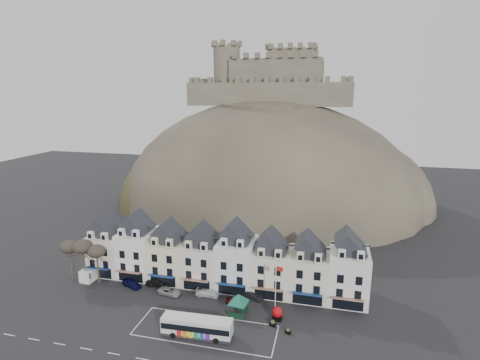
% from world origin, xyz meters
% --- Properties ---
extents(ground, '(300.00, 300.00, 0.00)m').
position_xyz_m(ground, '(0.00, 0.00, 0.00)').
color(ground, black).
rests_on(ground, ground).
extents(coach_bay_markings, '(22.00, 7.50, 0.01)m').
position_xyz_m(coach_bay_markings, '(2.00, 1.25, 0.00)').
color(coach_bay_markings, silver).
rests_on(coach_bay_markings, ground).
extents(townhouse_terrace, '(54.40, 9.35, 11.80)m').
position_xyz_m(townhouse_terrace, '(0.15, 15.97, 5.30)').
color(townhouse_terrace, silver).
rests_on(townhouse_terrace, ground).
extents(castle_hill, '(100.00, 76.00, 68.00)m').
position_xyz_m(castle_hill, '(1.25, 68.95, 0.11)').
color(castle_hill, '#36312A').
rests_on(castle_hill, ground).
extents(castle, '(50.20, 22.20, 22.00)m').
position_xyz_m(castle, '(0.51, 75.93, 40.19)').
color(castle, brown).
rests_on(castle, ground).
extents(tree_left_far, '(3.61, 3.61, 8.24)m').
position_xyz_m(tree_left_far, '(-29.00, 10.50, 6.90)').
color(tree_left_far, '#312A1F').
rests_on(tree_left_far, ground).
extents(tree_left_mid, '(3.78, 3.78, 8.64)m').
position_xyz_m(tree_left_mid, '(-26.00, 10.50, 7.24)').
color(tree_left_mid, '#312A1F').
rests_on(tree_left_mid, ground).
extents(tree_left_near, '(3.43, 3.43, 7.84)m').
position_xyz_m(tree_left_near, '(-23.00, 10.50, 6.55)').
color(tree_left_near, '#312A1F').
rests_on(tree_left_near, ground).
extents(bus, '(10.97, 3.02, 3.07)m').
position_xyz_m(bus, '(1.21, -0.36, 1.70)').
color(bus, '#262628').
rests_on(bus, ground).
extents(bus_shelter, '(5.97, 5.97, 3.81)m').
position_xyz_m(bus_shelter, '(6.01, 6.56, 2.96)').
color(bus_shelter, black).
rests_on(bus_shelter, ground).
extents(red_buoy, '(1.77, 1.77, 2.19)m').
position_xyz_m(red_buoy, '(12.51, 6.77, 1.12)').
color(red_buoy, black).
rests_on(red_buoy, ground).
extents(flagpole, '(1.25, 0.45, 8.93)m').
position_xyz_m(flagpole, '(11.98, 8.44, 5.10)').
color(flagpole, silver).
rests_on(flagpole, ground).
extents(white_van, '(2.63, 5.40, 2.40)m').
position_xyz_m(white_van, '(-25.44, 12.00, 1.21)').
color(white_van, white).
rests_on(white_van, ground).
extents(planter_west, '(1.18, 0.86, 1.06)m').
position_xyz_m(planter_west, '(12.06, 4.82, 0.51)').
color(planter_west, black).
rests_on(planter_west, ground).
extents(planter_east, '(1.00, 0.78, 0.89)m').
position_xyz_m(planter_east, '(14.64, 3.50, 0.43)').
color(planter_east, black).
rests_on(planter_east, ground).
extents(car_navy, '(4.58, 3.23, 1.45)m').
position_xyz_m(car_navy, '(-16.00, 10.61, 0.72)').
color(car_navy, '#0B0C3A').
rests_on(car_navy, ground).
extents(car_black, '(4.74, 1.80, 1.54)m').
position_xyz_m(car_black, '(-11.11, 11.90, 0.77)').
color(car_black, black).
rests_on(car_black, ground).
extents(car_silver, '(4.63, 2.82, 1.22)m').
position_xyz_m(car_silver, '(-7.93, 9.73, 0.61)').
color(car_silver, '#9B9DA2').
rests_on(car_silver, ground).
extents(car_white, '(4.36, 1.95, 1.24)m').
position_xyz_m(car_white, '(-0.91, 10.83, 0.62)').
color(car_white, silver).
rests_on(car_white, ground).
extents(car_maroon, '(3.80, 2.21, 1.22)m').
position_xyz_m(car_maroon, '(4.80, 9.83, 0.61)').
color(car_maroon, '#5D0D05').
rests_on(car_maroon, ground).
extents(car_charcoal, '(4.22, 2.65, 1.31)m').
position_xyz_m(car_charcoal, '(7.26, 12.00, 0.66)').
color(car_charcoal, black).
rests_on(car_charcoal, ground).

